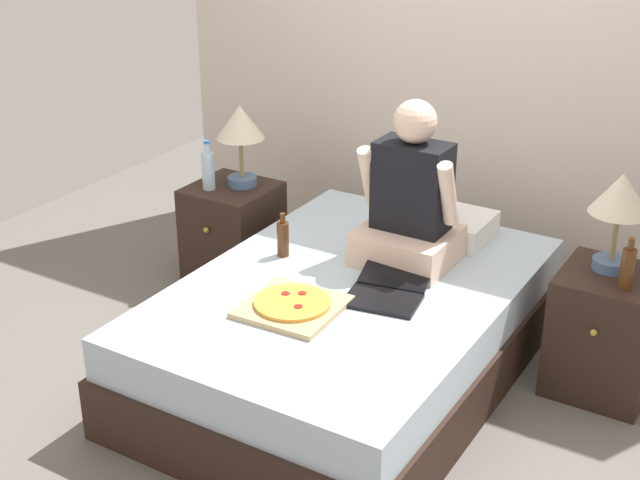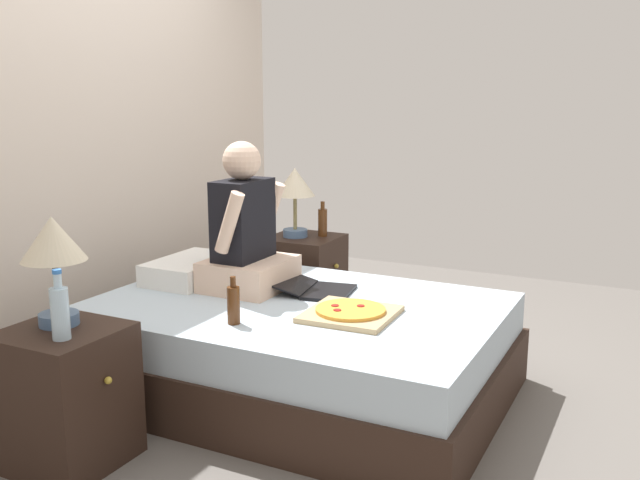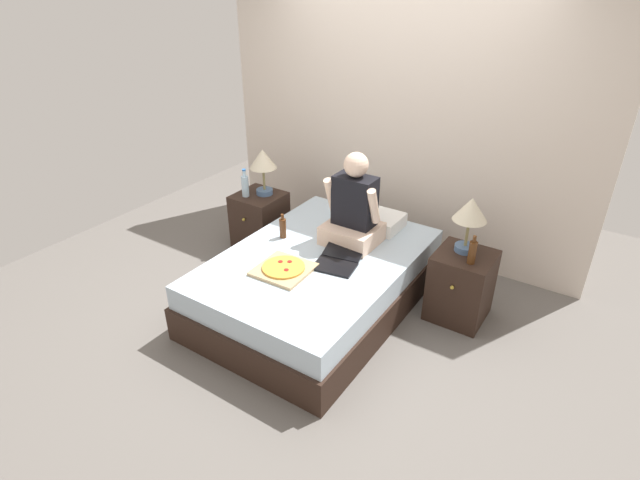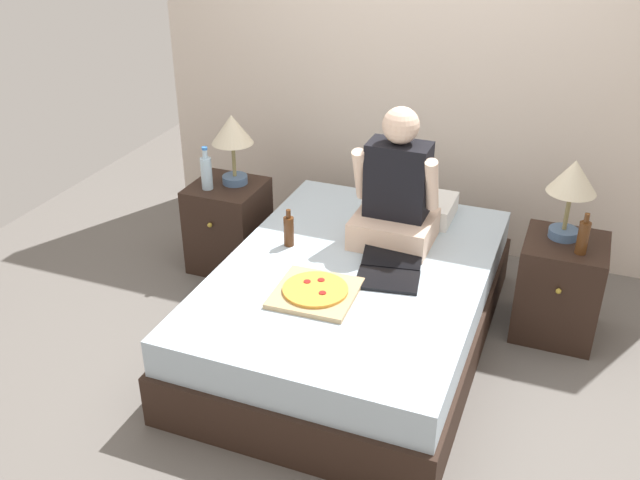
% 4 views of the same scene
% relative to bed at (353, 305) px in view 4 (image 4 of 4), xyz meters
% --- Properties ---
extents(ground_plane, '(5.71, 5.71, 0.00)m').
position_rel_bed_xyz_m(ground_plane, '(0.00, 0.00, -0.24)').
color(ground_plane, '#66605B').
extents(wall_back, '(3.71, 0.12, 2.50)m').
position_rel_bed_xyz_m(wall_back, '(0.00, 1.37, 1.01)').
color(wall_back, beige).
rests_on(wall_back, ground).
extents(bed, '(1.40, 2.02, 0.48)m').
position_rel_bed_xyz_m(bed, '(0.00, 0.00, 0.00)').
color(bed, black).
rests_on(bed, ground).
extents(nightstand_left, '(0.44, 0.47, 0.58)m').
position_rel_bed_xyz_m(nightstand_left, '(-1.04, 0.51, 0.05)').
color(nightstand_left, black).
rests_on(nightstand_left, ground).
extents(lamp_on_left_nightstand, '(0.26, 0.26, 0.45)m').
position_rel_bed_xyz_m(lamp_on_left_nightstand, '(-1.00, 0.56, 0.67)').
color(lamp_on_left_nightstand, '#4C6B93').
rests_on(lamp_on_left_nightstand, nightstand_left).
extents(water_bottle, '(0.07, 0.07, 0.28)m').
position_rel_bed_xyz_m(water_bottle, '(-1.12, 0.42, 0.45)').
color(water_bottle, silver).
rests_on(water_bottle, nightstand_left).
extents(nightstand_right, '(0.44, 0.47, 0.58)m').
position_rel_bed_xyz_m(nightstand_right, '(1.04, 0.51, 0.05)').
color(nightstand_right, black).
rests_on(nightstand_right, ground).
extents(lamp_on_right_nightstand, '(0.26, 0.26, 0.45)m').
position_rel_bed_xyz_m(lamp_on_right_nightstand, '(1.01, 0.56, 0.67)').
color(lamp_on_right_nightstand, '#4C6B93').
rests_on(lamp_on_right_nightstand, nightstand_right).
extents(beer_bottle, '(0.06, 0.06, 0.23)m').
position_rel_bed_xyz_m(beer_bottle, '(1.11, 0.41, 0.44)').
color(beer_bottle, '#512D14').
rests_on(beer_bottle, nightstand_right).
extents(pillow, '(0.52, 0.34, 0.12)m').
position_rel_bed_xyz_m(pillow, '(0.11, 0.73, 0.30)').
color(pillow, white).
rests_on(pillow, bed).
extents(person_seated, '(0.47, 0.40, 0.78)m').
position_rel_bed_xyz_m(person_seated, '(0.11, 0.37, 0.53)').
color(person_seated, beige).
rests_on(person_seated, bed).
extents(laptop, '(0.38, 0.46, 0.07)m').
position_rel_bed_xyz_m(laptop, '(0.20, -0.01, 0.26)').
color(laptop, black).
rests_on(laptop, bed).
extents(pizza_box, '(0.42, 0.42, 0.05)m').
position_rel_bed_xyz_m(pizza_box, '(-0.09, -0.33, 0.26)').
color(pizza_box, tan).
rests_on(pizza_box, bed).
extents(beer_bottle_on_bed, '(0.06, 0.06, 0.22)m').
position_rel_bed_xyz_m(beer_bottle_on_bed, '(-0.42, 0.10, 0.33)').
color(beer_bottle_on_bed, '#4C2811').
rests_on(beer_bottle_on_bed, bed).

